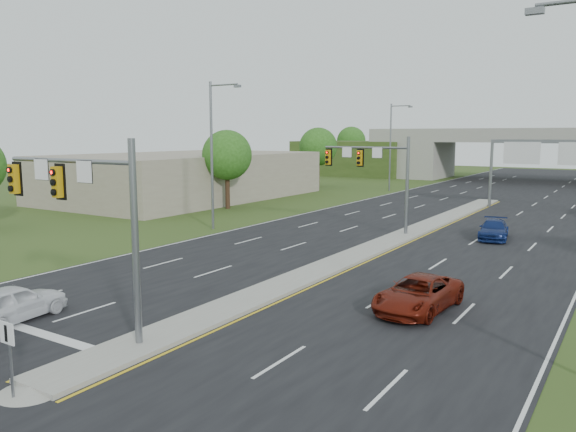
# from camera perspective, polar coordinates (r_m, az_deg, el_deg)

# --- Properties ---
(ground) EXTENTS (240.00, 240.00, 0.00)m
(ground) POSITION_cam_1_polar(r_m,az_deg,el_deg) (20.07, -14.86, -12.77)
(ground) COLOR #314619
(ground) RESTS_ON ground
(road) EXTENTS (24.00, 160.00, 0.02)m
(road) POSITION_cam_1_polar(r_m,az_deg,el_deg) (50.10, 15.88, -0.22)
(road) COLOR black
(road) RESTS_ON ground
(median) EXTENTS (2.00, 54.00, 0.16)m
(median) POSITION_cam_1_polar(r_m,az_deg,el_deg) (38.86, 10.82, -2.29)
(median) COLOR gray
(median) RESTS_ON road
(median_nose) EXTENTS (2.00, 2.00, 0.16)m
(median_nose) POSITION_cam_1_polar(r_m,az_deg,el_deg) (17.80, -24.71, -15.71)
(median_nose) COLOR gray
(median_nose) RESTS_ON road
(lane_markings) EXTENTS (23.72, 160.00, 0.01)m
(lane_markings) POSITION_cam_1_polar(r_m,az_deg,el_deg) (44.54, 12.90, -1.12)
(lane_markings) COLOR gold
(lane_markings) RESTS_ON road
(signal_mast_near) EXTENTS (6.62, 0.60, 7.00)m
(signal_mast_near) POSITION_cam_1_polar(r_m,az_deg,el_deg) (20.60, -19.78, 1.13)
(signal_mast_near) COLOR slate
(signal_mast_near) RESTS_ON ground
(signal_mast_far) EXTENTS (6.62, 0.60, 7.00)m
(signal_mast_far) POSITION_cam_1_polar(r_m,az_deg,el_deg) (40.93, 9.04, 4.81)
(signal_mast_far) COLOR slate
(signal_mast_far) RESTS_ON ground
(keep_right_sign) EXTENTS (0.60, 0.13, 2.20)m
(keep_right_sign) POSITION_cam_1_polar(r_m,az_deg,el_deg) (17.03, -26.51, -11.80)
(keep_right_sign) COLOR slate
(keep_right_sign) RESTS_ON ground
(sign_gantry) EXTENTS (11.58, 0.44, 6.67)m
(sign_gantry) POSITION_cam_1_polar(r_m,az_deg,el_deg) (58.00, 25.29, 5.61)
(sign_gantry) COLOR slate
(sign_gantry) RESTS_ON ground
(overpass) EXTENTS (80.00, 14.00, 8.10)m
(overpass) POSITION_cam_1_polar(r_m,az_deg,el_deg) (93.71, 23.89, 5.36)
(overpass) COLOR gray
(overpass) RESTS_ON ground
(lightpole_l_mid) EXTENTS (2.85, 0.25, 11.00)m
(lightpole_l_mid) POSITION_cam_1_polar(r_m,az_deg,el_deg) (42.48, -7.56, 6.82)
(lightpole_l_mid) COLOR slate
(lightpole_l_mid) RESTS_ON ground
(lightpole_l_far) EXTENTS (2.85, 0.25, 11.00)m
(lightpole_l_far) POSITION_cam_1_polar(r_m,az_deg,el_deg) (72.88, 10.50, 7.31)
(lightpole_l_far) COLOR slate
(lightpole_l_far) RESTS_ON ground
(tree_l_near) EXTENTS (4.80, 4.80, 7.60)m
(tree_l_near) POSITION_cam_1_polar(r_m,az_deg,el_deg) (54.49, -6.21, 6.16)
(tree_l_near) COLOR #382316
(tree_l_near) RESTS_ON ground
(tree_l_mid) EXTENTS (5.20, 5.20, 8.12)m
(tree_l_mid) POSITION_cam_1_polar(r_m,az_deg,el_deg) (77.52, 3.08, 7.04)
(tree_l_mid) COLOR #382316
(tree_l_mid) RESTS_ON ground
(tree_back_a) EXTENTS (6.00, 6.00, 8.85)m
(tree_back_a) POSITION_cam_1_polar(r_m,az_deg,el_deg) (118.58, 6.44, 7.57)
(tree_back_a) COLOR #382316
(tree_back_a) RESTS_ON ground
(tree_back_b) EXTENTS (5.60, 5.60, 8.32)m
(tree_back_b) POSITION_cam_1_polar(r_m,az_deg,el_deg) (113.15, 12.87, 7.22)
(tree_back_b) COLOR #382316
(tree_back_b) RESTS_ON ground
(commercial_building) EXTENTS (18.00, 30.00, 5.00)m
(commercial_building) POSITION_cam_1_polar(r_m,az_deg,el_deg) (64.93, -10.35, 4.04)
(commercial_building) COLOR gray
(commercial_building) RESTS_ON ground
(car_white) EXTENTS (2.15, 4.39, 1.44)m
(car_white) POSITION_cam_1_polar(r_m,az_deg,el_deg) (24.11, -26.19, -7.93)
(car_white) COLOR white
(car_white) RESTS_ON road
(car_far_a) EXTENTS (2.67, 5.14, 1.38)m
(car_far_a) POSITION_cam_1_polar(r_m,az_deg,el_deg) (23.58, 13.09, -7.70)
(car_far_a) COLOR #621509
(car_far_a) RESTS_ON road
(car_far_b) EXTENTS (2.52, 4.74, 1.31)m
(car_far_b) POSITION_cam_1_polar(r_m,az_deg,el_deg) (41.00, 20.17, -1.29)
(car_far_b) COLOR navy
(car_far_b) RESTS_ON road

